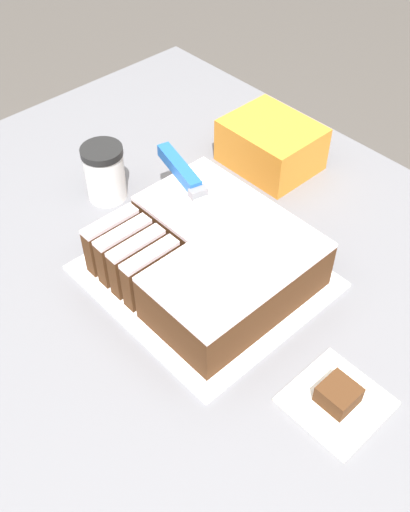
{
  "coord_description": "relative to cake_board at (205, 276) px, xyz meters",
  "views": [
    {
      "loc": [
        0.43,
        -0.39,
        1.62
      ],
      "look_at": [
        -0.06,
        0.06,
        0.95
      ],
      "focal_mm": 42.0,
      "sensor_mm": 36.0,
      "label": 1
    }
  ],
  "objects": [
    {
      "name": "cake_board",
      "position": [
        0.0,
        0.0,
        0.0
      ],
      "size": [
        0.35,
        0.32,
        0.01
      ],
      "color": "white",
      "rests_on": "countertop"
    },
    {
      "name": "coffee_cup",
      "position": [
        -0.28,
        0.01,
        0.05
      ],
      "size": [
        0.08,
        0.08,
        0.11
      ],
      "color": "white",
      "rests_on": "countertop"
    },
    {
      "name": "paper_napkin",
      "position": [
        0.29,
        -0.03,
        0.0
      ],
      "size": [
        0.12,
        0.12,
        0.01
      ],
      "color": "white",
      "rests_on": "countertop"
    },
    {
      "name": "knife",
      "position": [
        -0.11,
        0.07,
        0.1
      ],
      "size": [
        0.29,
        0.1,
        0.02
      ],
      "rotation": [
        0.0,
        0.0,
        -0.26
      ],
      "color": "silver",
      "rests_on": "cake"
    },
    {
      "name": "cake",
      "position": [
        0.01,
        0.01,
        0.05
      ],
      "size": [
        0.3,
        0.27,
        0.09
      ],
      "color": "#472814",
      "rests_on": "cake_board"
    },
    {
      "name": "storage_box",
      "position": [
        -0.14,
        0.3,
        0.04
      ],
      "size": [
        0.17,
        0.14,
        0.09
      ],
      "color": "orange",
      "rests_on": "countertop"
    },
    {
      "name": "brownie",
      "position": [
        0.29,
        -0.03,
        0.02
      ],
      "size": [
        0.05,
        0.05,
        0.03
      ],
      "color": "#472814",
      "rests_on": "paper_napkin"
    },
    {
      "name": "countertop",
      "position": [
        0.06,
        -0.06,
        -0.45
      ],
      "size": [
        1.4,
        1.1,
        0.9
      ],
      "color": "slate",
      "rests_on": "ground_plane"
    }
  ]
}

